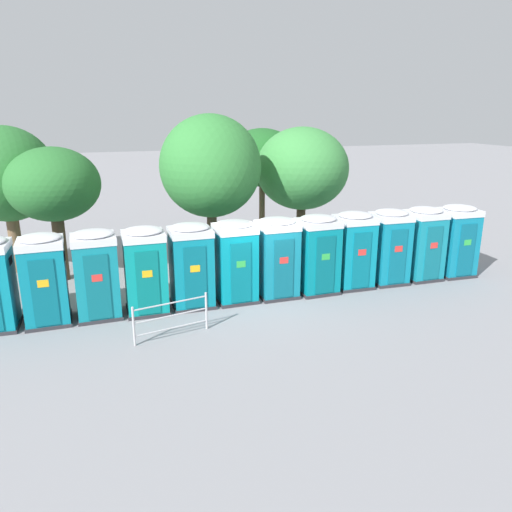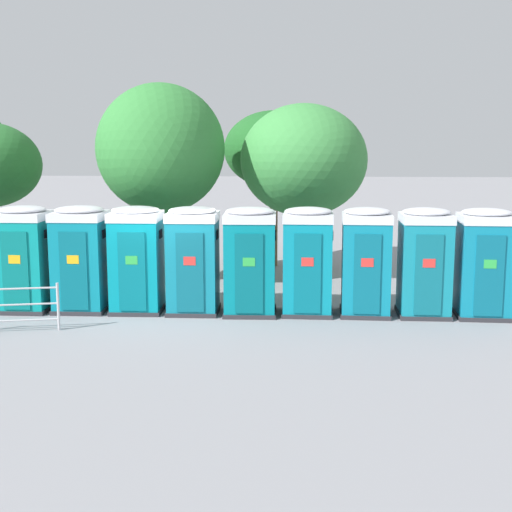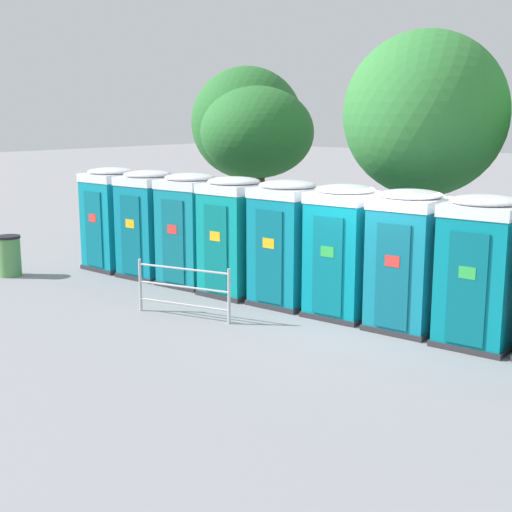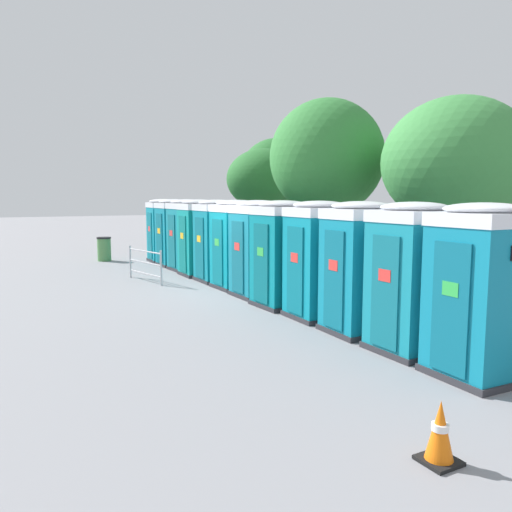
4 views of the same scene
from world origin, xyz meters
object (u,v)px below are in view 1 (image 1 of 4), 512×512
at_px(portapotty_7, 317,254).
at_px(portapotty_11, 456,240).
at_px(portapotty_8, 353,250).
at_px(portapotty_6, 277,257).
at_px(portapotty_3, 145,270).
at_px(street_tree_4, 53,185).
at_px(portapotty_5, 235,261).
at_px(street_tree_0, 210,167).
at_px(event_barrier, 171,317).
at_px(portapotty_9, 389,246).
at_px(portapotty_10, 423,243).
at_px(portapotty_4, 191,265).
at_px(street_tree_2, 302,169).
at_px(street_tree_3, 6,175).
at_px(portapotty_2, 96,274).
at_px(portapotty_1, 44,279).
at_px(street_tree_1, 262,158).

distance_m(portapotty_7, portapotty_11, 5.44).
bearing_deg(portapotty_8, portapotty_6, -179.33).
distance_m(portapotty_3, street_tree_4, 5.02).
xyz_separation_m(portapotty_5, portapotty_11, (8.16, -0.04, -0.00)).
xyz_separation_m(portapotty_5, portapotty_7, (2.72, -0.09, -0.00)).
bearing_deg(portapotty_5, street_tree_4, 143.76).
relative_size(portapotty_5, street_tree_0, 0.45).
height_order(portapotty_11, event_barrier, portapotty_11).
xyz_separation_m(portapotty_8, portapotty_9, (1.36, -0.00, 0.00)).
distance_m(portapotty_11, street_tree_4, 14.04).
bearing_deg(portapotty_9, portapotty_10, -0.15).
bearing_deg(portapotty_4, street_tree_0, 66.12).
distance_m(portapotty_8, portapotty_9, 1.36).
height_order(portapotty_6, street_tree_2, street_tree_2).
relative_size(street_tree_2, street_tree_3, 0.98).
xyz_separation_m(portapotty_10, street_tree_3, (-13.60, 5.32, 2.26)).
relative_size(portapotty_4, street_tree_4, 0.55).
bearing_deg(street_tree_0, portapotty_2, -142.78).
height_order(portapotty_2, portapotty_11, same).
bearing_deg(portapotty_9, portapotty_8, 179.88).
height_order(portapotty_8, portapotty_11, same).
bearing_deg(portapotty_8, street_tree_0, 142.28).
relative_size(portapotty_3, portapotty_7, 1.00).
relative_size(portapotty_9, portapotty_11, 1.00).
xyz_separation_m(portapotty_8, street_tree_0, (-4.05, 3.13, 2.53)).
height_order(street_tree_0, street_tree_2, street_tree_0).
relative_size(portapotty_1, portapotty_9, 1.00).
height_order(portapotty_2, street_tree_1, street_tree_1).
relative_size(portapotty_11, street_tree_0, 0.45).
relative_size(portapotty_8, street_tree_4, 0.55).
height_order(portapotty_4, street_tree_4, street_tree_4).
distance_m(portapotty_7, street_tree_2, 5.01).
relative_size(portapotty_1, portapotty_3, 1.00).
bearing_deg(portapotty_2, street_tree_2, 27.56).
distance_m(portapotty_5, street_tree_3, 8.93).
bearing_deg(portapotty_7, event_barrier, -158.97).
relative_size(portapotty_2, street_tree_2, 0.50).
xyz_separation_m(portapotty_3, portapotty_7, (5.44, -0.03, -0.00)).
xyz_separation_m(portapotty_6, portapotty_11, (6.80, -0.01, -0.00)).
bearing_deg(event_barrier, portapotty_6, 28.52).
relative_size(portapotty_6, street_tree_1, 0.51).
height_order(portapotty_1, portapotty_6, same).
bearing_deg(portapotty_7, portapotty_1, 179.45).
xyz_separation_m(portapotty_9, portapotty_11, (2.72, -0.04, -0.00)).
distance_m(portapotty_2, portapotty_10, 10.88).
distance_m(portapotty_7, street_tree_4, 9.05).
bearing_deg(street_tree_2, event_barrier, -135.23).
xyz_separation_m(portapotty_9, portapotty_10, (1.36, -0.00, -0.00)).
xyz_separation_m(portapotty_3, portapotty_4, (1.36, 0.06, -0.00)).
bearing_deg(portapotty_1, portapotty_2, 1.12).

